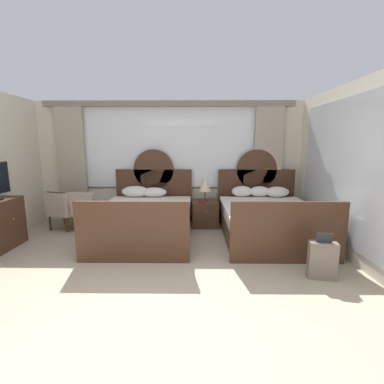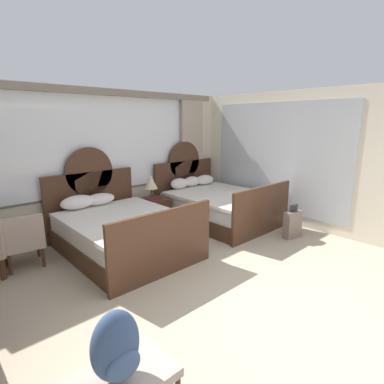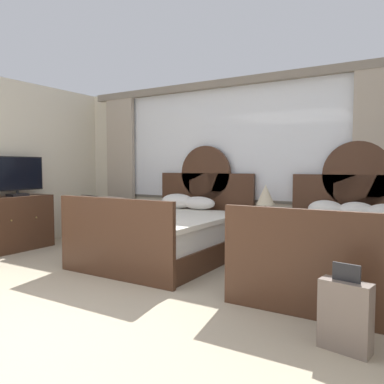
{
  "view_description": "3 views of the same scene",
  "coord_description": "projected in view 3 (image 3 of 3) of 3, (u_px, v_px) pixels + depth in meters",
  "views": [
    {
      "loc": [
        0.58,
        -2.25,
        1.77
      ],
      "look_at": [
        0.52,
        2.4,
        0.93
      ],
      "focal_mm": 25.17,
      "sensor_mm": 36.0,
      "label": 1
    },
    {
      "loc": [
        -2.7,
        -1.55,
        2.1
      ],
      "look_at": [
        0.88,
        2.33,
        0.87
      ],
      "focal_mm": 28.54,
      "sensor_mm": 36.0,
      "label": 2
    },
    {
      "loc": [
        2.7,
        -1.72,
        1.31
      ],
      "look_at": [
        0.48,
        1.95,
        1.02
      ],
      "focal_mm": 35.76,
      "sensor_mm": 36.0,
      "label": 3
    }
  ],
  "objects": [
    {
      "name": "armchair_by_window_left",
      "position": [
        120.0,
        218.0,
        6.48
      ],
      "size": [
        0.59,
        0.59,
        0.81
      ],
      "color": "#B29E8E",
      "rests_on": "ground_plane"
    },
    {
      "name": "dresser_minibar",
      "position": [
        3.0,
        225.0,
        5.79
      ],
      "size": [
        0.45,
        1.55,
        0.85
      ],
      "color": "#472B1C",
      "rests_on": "ground_plane"
    },
    {
      "name": "bed_near_window",
      "position": [
        169.0,
        233.0,
        5.42
      ],
      "size": [
        1.7,
        2.25,
        1.65
      ],
      "color": "#472B1C",
      "rests_on": "ground_plane"
    },
    {
      "name": "bed_near_mirror",
      "position": [
        341.0,
        252.0,
        4.23
      ],
      "size": [
        1.7,
        2.25,
        1.65
      ],
      "color": "#472B1C",
      "rests_on": "ground_plane"
    },
    {
      "name": "armchair_by_window_right",
      "position": [
        99.0,
        216.0,
        6.74
      ],
      "size": [
        0.67,
        0.67,
        0.81
      ],
      "color": "#B29E8E",
      "rests_on": "ground_plane"
    },
    {
      "name": "wall_back_window",
      "position": [
        228.0,
        158.0,
        6.15
      ],
      "size": [
        5.9,
        0.22,
        2.7
      ],
      "color": "beige",
      "rests_on": "ground_plane"
    },
    {
      "name": "nightstand_between_beds",
      "position": [
        265.0,
        239.0,
        5.44
      ],
      "size": [
        0.54,
        0.57,
        0.56
      ],
      "color": "#472B1C",
      "rests_on": "ground_plane"
    },
    {
      "name": "armchair_by_window_centre",
      "position": [
        99.0,
        216.0,
        6.74
      ],
      "size": [
        0.63,
        0.63,
        0.81
      ],
      "color": "#B29E8E",
      "rests_on": "ground_plane"
    },
    {
      "name": "tv_flatscreen",
      "position": [
        17.0,
        176.0,
        5.94
      ],
      "size": [
        0.2,
        0.89,
        0.62
      ],
      "color": "black",
      "rests_on": "dresser_minibar"
    },
    {
      "name": "table_lamp_on_nightstand",
      "position": [
        266.0,
        195.0,
        5.43
      ],
      "size": [
        0.27,
        0.27,
        0.5
      ],
      "color": "brown",
      "rests_on": "nightstand_between_beds"
    },
    {
      "name": "book_on_nightstand",
      "position": [
        257.0,
        219.0,
        5.37
      ],
      "size": [
        0.18,
        0.26,
        0.03
      ],
      "color": "maroon",
      "rests_on": "nightstand_between_beds"
    },
    {
      "name": "suitcase_on_floor",
      "position": [
        345.0,
        315.0,
        2.7
      ],
      "size": [
        0.37,
        0.21,
        0.63
      ],
      "color": "#75665B",
      "rests_on": "ground_plane"
    },
    {
      "name": "ground_plane",
      "position": [
        8.0,
        336.0,
        2.95
      ],
      "size": [
        24.0,
        24.0,
        0.0
      ],
      "primitive_type": "plane",
      "color": "tan"
    }
  ]
}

